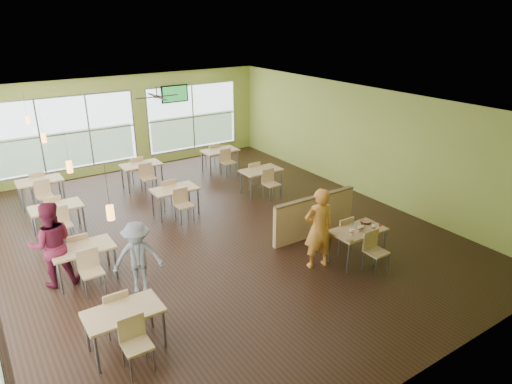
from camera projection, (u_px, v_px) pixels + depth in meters
room at (210, 172)px, 10.86m from camera, size 12.00×12.04×3.20m
window_bays at (65, 162)px, 11.93m from camera, size 9.24×10.24×2.38m
main_table at (358, 234)px, 9.93m from camera, size 1.22×1.52×0.87m
half_wall_divider at (314, 216)px, 11.09m from camera, size 2.40×0.14×1.04m
dining_tables at (145, 196)px, 12.01m from camera, size 6.92×8.72×0.87m
pendant_lights at (56, 152)px, 9.42m from camera, size 0.11×7.31×0.86m
ceiling_fan at (157, 96)px, 12.69m from camera, size 1.25×1.25×0.29m
tv_backwall at (175, 94)px, 16.04m from camera, size 1.00×0.07×0.60m
man_plaid at (319, 229)px, 9.59m from camera, size 0.75×0.59×1.81m
patron_maroon at (51, 245)px, 8.96m from camera, size 0.95×0.79×1.78m
patron_grey at (138, 257)px, 8.78m from camera, size 1.09×0.86×1.48m
cup_blue at (351, 232)px, 9.62m from camera, size 0.10×0.10×0.35m
cup_yellow at (359, 229)px, 9.79m from camera, size 0.08×0.08×0.30m
cup_red_near at (362, 228)px, 9.83m from camera, size 0.08×0.08×0.30m
cup_red_far at (374, 227)px, 9.84m from camera, size 0.09×0.09×0.32m
food_basket at (366, 222)px, 10.18m from camera, size 0.26×0.26×0.06m
ketchup_cup at (380, 225)px, 10.06m from camera, size 0.07×0.07×0.03m
wrapper_left at (350, 240)px, 9.39m from camera, size 0.20×0.19×0.04m
wrapper_mid at (360, 227)px, 9.94m from camera, size 0.25×0.24×0.05m
wrapper_right at (372, 230)px, 9.83m from camera, size 0.16×0.15×0.04m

